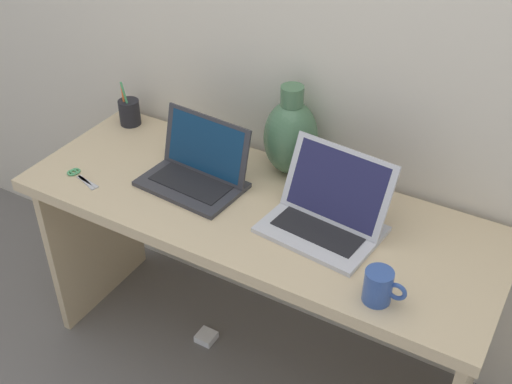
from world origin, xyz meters
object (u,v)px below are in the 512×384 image
Objects in this scene: laptop_right at (329,210)px; pen_cup at (129,112)px; green_vase at (291,136)px; laptop_left at (198,167)px; power_brick at (206,337)px; coffee_mug at (379,286)px; scissors at (78,176)px.

laptop_right is 2.01× the size of pen_cup.
laptop_left is at bearing -138.29° from green_vase.
power_brick is (-0.45, -0.03, -0.77)m from laptop_right.
coffee_mug is 0.64× the size of pen_cup.
laptop_right reaches higher than laptop_left.
scissors is (-0.36, -0.18, -0.05)m from laptop_left.
laptop_right is 0.84m from scissors.
coffee_mug is (0.24, -0.22, -0.01)m from laptop_right.
scissors is at bearing -78.43° from pen_cup.
power_brick is at bearing -175.96° from laptop_right.
laptop_right is 1.15× the size of green_vase.
green_vase is at bearing 47.75° from power_brick.
laptop_right is at bearing -41.20° from green_vase.
power_brick is at bearing -26.16° from pen_cup.
coffee_mug is 0.78× the size of scissors.
green_vase is (0.23, 0.20, 0.08)m from laptop_left.
scissors is (-1.06, 0.04, -0.04)m from coffee_mug.
power_brick is (-0.69, 0.18, -0.76)m from coffee_mug.
pen_cup is at bearing 168.19° from laptop_right.
pen_cup is at bearing 153.84° from power_brick.
green_vase is at bearing 41.71° from laptop_left.
laptop_left is 0.31m from green_vase.
coffee_mug is (0.48, -0.42, -0.09)m from green_vase.
green_vase is 0.67m from pen_cup.
laptop_left is 1.92× the size of pen_cup.
laptop_left is 0.74m from coffee_mug.
power_brick is at bearing -70.06° from laptop_left.
green_vase is 0.64m from coffee_mug.
power_brick is (-0.22, -0.24, -0.85)m from green_vase.
laptop_right is 0.32m from coffee_mug.
scissors is at bearing -167.93° from laptop_right.
pen_cup is (-0.43, 0.18, -0.01)m from laptop_left.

